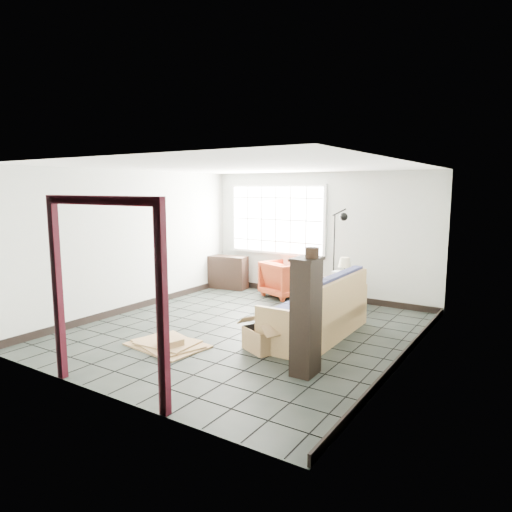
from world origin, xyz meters
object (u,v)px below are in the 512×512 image
Objects in this scene: futon_sofa at (321,314)px; side_table at (341,282)px; armchair at (285,277)px; tall_shelf at (306,316)px.

futon_sofa reaches higher than side_table.
tall_shelf is at bearing 143.45° from armchair.
futon_sofa is 1.84m from side_table.
armchair is 4.08m from tall_shelf.
futon_sofa is at bearing 151.67° from armchair.
tall_shelf reaches higher than side_table.
futon_sofa is 2.67m from armchair.
tall_shelf is at bearing -72.76° from futon_sofa.
side_table is at bearing 103.93° from tall_shelf.
side_table is at bearing -168.79° from armchair.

